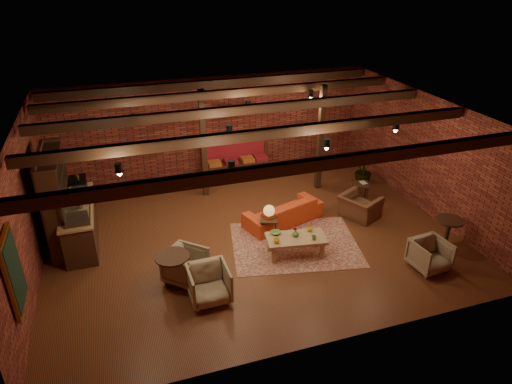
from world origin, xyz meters
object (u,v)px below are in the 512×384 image
object	(u,v)px
side_table_lamp	(269,213)
side_table_book	(360,185)
armchair_a	(186,264)
sofa	(283,211)
armchair_right	(360,203)
coffee_table	(295,239)
round_table_right	(448,228)
armchair_far	(430,254)
round_table_left	(173,265)
plant_tall	(367,142)
armchair_b	(209,282)

from	to	relation	value
side_table_lamp	side_table_book	xyz separation A→B (m)	(3.21, 1.07, -0.19)
armchair_a	sofa	bearing A→B (deg)	-16.88
armchair_right	sofa	bearing A→B (deg)	52.49
coffee_table	side_table_book	xyz separation A→B (m)	(2.88, 2.00, 0.07)
round_table_right	armchair_far	xyz separation A→B (m)	(-0.97, -0.63, -0.12)
round_table_left	plant_tall	size ratio (longest dim) A/B	0.28
round_table_right	armchair_a	bearing A→B (deg)	174.05
round_table_left	plant_tall	distance (m)	7.27
armchair_b	side_table_book	bearing A→B (deg)	28.83
round_table_left	armchair_far	distance (m)	5.75
armchair_right	coffee_table	bearing A→B (deg)	88.72
side_table_lamp	plant_tall	size ratio (longest dim) A/B	0.33
armchair_a	armchair_far	size ratio (longest dim) A/B	1.05
coffee_table	round_table_right	bearing A→B (deg)	-12.85
plant_tall	sofa	bearing A→B (deg)	-156.04
side_table_lamp	armchair_far	size ratio (longest dim) A/B	1.16
coffee_table	armchair_a	distance (m)	2.65
round_table_right	side_table_lamp	bearing A→B (deg)	156.16
armchair_far	round_table_right	bearing A→B (deg)	27.74
sofa	armchair_b	world-z (taller)	armchair_b
round_table_left	armchair_right	distance (m)	5.47
round_table_left	armchair_b	bearing A→B (deg)	-47.42
armchair_a	round_table_right	xyz separation A→B (m)	(6.31, -0.66, 0.10)
side_table_lamp	coffee_table	bearing A→B (deg)	-70.34
round_table_left	round_table_right	world-z (taller)	round_table_left
side_table_lamp	side_table_book	size ratio (longest dim) A/B	1.43
armchair_far	plant_tall	distance (m)	4.60
round_table_right	plant_tall	world-z (taller)	plant_tall
round_table_left	side_table_book	xyz separation A→B (m)	(5.81, 2.29, -0.02)
armchair_a	plant_tall	world-z (taller)	plant_tall
armchair_right	plant_tall	world-z (taller)	plant_tall
sofa	armchair_far	xyz separation A→B (m)	(2.41, -2.98, 0.07)
armchair_b	armchair_right	xyz separation A→B (m)	(4.67, 2.07, 0.01)
side_table_book	round_table_right	world-z (taller)	round_table_right
side_table_lamp	armchair_a	distance (m)	2.58
round_table_left	plant_tall	bearing A→B (deg)	26.64
side_table_lamp	sofa	bearing A→B (deg)	43.46
round_table_right	plant_tall	size ratio (longest dim) A/B	0.27
sofa	coffee_table	xyz separation A→B (m)	(-0.28, -1.51, 0.11)
armchair_right	round_table_right	distance (m)	2.34
armchair_b	plant_tall	xyz separation A→B (m)	(5.83, 3.91, 0.97)
armchair_b	armchair_right	bearing A→B (deg)	23.00
round_table_right	sofa	bearing A→B (deg)	145.20
round_table_right	plant_tall	distance (m)	3.89
sofa	plant_tall	bearing A→B (deg)	-173.71
side_table_book	armchair_b	bearing A→B (deg)	-150.26
sofa	coffee_table	bearing A→B (deg)	61.71
round_table_left	armchair_right	world-z (taller)	armchair_right
armchair_far	side_table_book	bearing A→B (deg)	81.66
side_table_book	round_table_right	bearing A→B (deg)	-74.49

